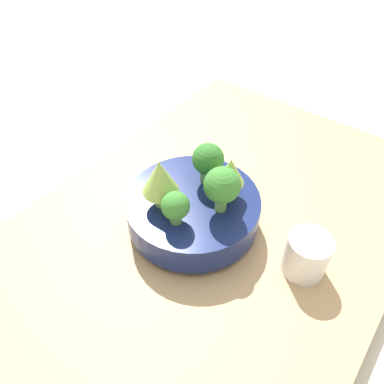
{
  "coord_description": "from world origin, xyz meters",
  "views": [
    {
      "loc": [
        0.4,
        0.28,
        0.62
      ],
      "look_at": [
        0.0,
        -0.03,
        0.13
      ],
      "focal_mm": 35.0,
      "sensor_mm": 36.0,
      "label": 1
    }
  ],
  "objects": [
    {
      "name": "ground_plane",
      "position": [
        0.0,
        0.0,
        0.0
      ],
      "size": [
        6.0,
        6.0,
        0.0
      ],
      "primitive_type": "plane",
      "color": "beige"
    },
    {
      "name": "table",
      "position": [
        0.0,
        0.0,
        0.02
      ],
      "size": [
        1.08,
        0.69,
        0.04
      ],
      "color": "tan",
      "rests_on": "ground_plane"
    },
    {
      "name": "bowl",
      "position": [
        0.0,
        -0.03,
        0.08
      ],
      "size": [
        0.26,
        0.26,
        0.07
      ],
      "color": "navy",
      "rests_on": "table"
    },
    {
      "name": "broccoli_floret_left",
      "position": [
        -0.06,
        -0.04,
        0.16
      ],
      "size": [
        0.06,
        0.06,
        0.09
      ],
      "color": "#609347",
      "rests_on": "bowl"
    },
    {
      "name": "romanesco_piece_far",
      "position": [
        -0.05,
        0.02,
        0.17
      ],
      "size": [
        0.06,
        0.06,
        0.09
      ],
      "color": "#6BA34C",
      "rests_on": "bowl"
    },
    {
      "name": "broccoli_floret_back",
      "position": [
        -0.01,
        0.03,
        0.17
      ],
      "size": [
        0.07,
        0.07,
        0.09
      ],
      "color": "#6BA34C",
      "rests_on": "bowl"
    },
    {
      "name": "broccoli_floret_right",
      "position": [
        0.06,
        -0.02,
        0.15
      ],
      "size": [
        0.05,
        0.05,
        0.07
      ],
      "color": "#609347",
      "rests_on": "bowl"
    },
    {
      "name": "romanesco_piece_near",
      "position": [
        0.05,
        -0.07,
        0.18
      ],
      "size": [
        0.07,
        0.07,
        0.1
      ],
      "color": "#7AB256",
      "rests_on": "bowl"
    },
    {
      "name": "cup",
      "position": [
        -0.04,
        0.2,
        0.08
      ],
      "size": [
        0.08,
        0.08,
        0.08
      ],
      "color": "silver",
      "rests_on": "table"
    }
  ]
}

